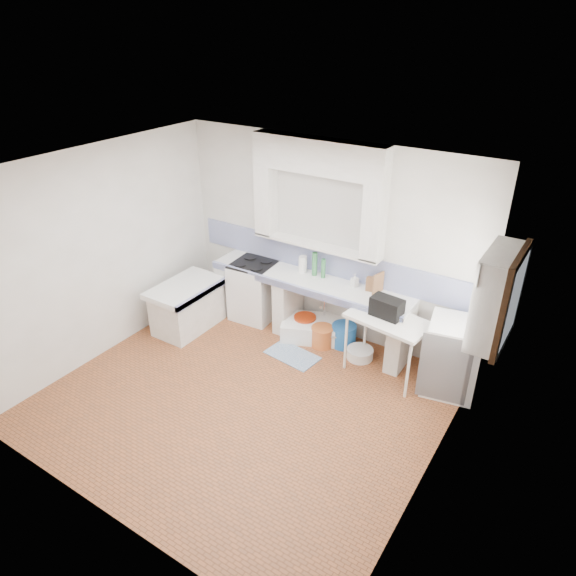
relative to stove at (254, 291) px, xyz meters
The scene contains 36 objects.
floor 2.03m from the stove, 57.99° to the right, with size 4.50×4.50×0.00m, color brown.
ceiling 3.08m from the stove, 57.99° to the right, with size 4.50×4.50×0.00m, color white.
wall_back 1.46m from the stove, 16.76° to the left, with size 4.50×4.50×0.00m, color silver.
wall_front 3.95m from the stove, 74.06° to the right, with size 4.50×4.50×0.00m, color silver.
wall_left 2.28m from the stove, 125.44° to the right, with size 4.50×4.50×0.00m, color silver.
wall_right 3.83m from the stove, 27.01° to the right, with size 4.50×4.50×0.00m, color silver.
alcove_mass 2.35m from the stove, 11.39° to the left, with size 1.90×0.25×0.45m, color silver.
window_frame 3.70m from the stove, ahead, with size 0.35×0.86×1.06m, color #341F10.
lace_valance 3.70m from the stove, ahead, with size 0.01×0.84×0.24m, color white.
counter_slab 1.04m from the stove, ahead, with size 3.00×0.60×0.08m, color white.
counter_lip 1.07m from the stove, 15.45° to the right, with size 3.00×0.04×0.10m, color navy.
counter_pier_left 0.45m from the stove, behind, with size 0.20×0.55×0.82m, color silver.
counter_pier_mid 0.60m from the stove, ahead, with size 0.20×0.55×0.82m, color silver.
counter_pier_right 2.35m from the stove, ahead, with size 0.20×0.55×0.82m, color silver.
peninsula_top 1.04m from the stove, 129.60° to the right, with size 0.70×1.10×0.08m, color white.
peninsula_base 1.02m from the stove, 129.60° to the right, with size 0.60×1.00×0.62m, color silver.
peninsula_lip 0.87m from the stove, 112.10° to the right, with size 0.04×1.10×0.10m, color navy.
backsplash 1.28m from the stove, 16.01° to the left, with size 4.27×0.03×0.40m, color navy.
stove is the anchor object (origin of this frame).
sink 1.15m from the stove, ahead, with size 1.00×0.54×0.24m, color white.
side_table 2.28m from the stove, ahead, with size 1.01×0.56×0.04m, color white.
fridge 3.07m from the stove, ahead, with size 0.62×0.62×0.95m, color white.
bucket_red 0.96m from the stove, ahead, with size 0.32×0.32×0.30m, color #AA2D0B.
bucket_orange 1.31m from the stove, ahead, with size 0.31×0.31×0.29m, color #CA632C.
bucket_blue 1.55m from the stove, ahead, with size 0.35×0.35×0.32m, color #1C60B3.
basin_white 1.90m from the stove, ahead, with size 0.36×0.36×0.14m, color white.
water_bottle_a 1.01m from the stove, ahead, with size 0.08×0.08×0.30m, color silver.
water_bottle_b 1.38m from the stove, ahead, with size 0.07×0.07×0.27m, color silver.
black_bag 2.29m from the stove, ahead, with size 0.39×0.22×0.25m, color black.
green_bottle_a 1.15m from the stove, ahead, with size 0.08×0.08×0.34m, color #337840.
green_bottle_b 1.26m from the stove, ahead, with size 0.06×0.06×0.28m, color #337840.
knife_block 1.89m from the stove, ahead, with size 0.10×0.08×0.19m, color brown.
cutting_board 2.01m from the stove, ahead, with size 0.02×0.21×0.29m, color brown.
paper_towel 0.97m from the stove, 12.32° to the left, with size 0.12×0.12×0.24m, color white.
soap_bottle 1.68m from the stove, ahead, with size 0.08×0.09×0.18m, color white.
rug 1.28m from the stove, 28.73° to the right, with size 0.72×0.41×0.01m, color #2E5687.
Camera 1 is at (3.14, -3.88, 4.17)m, focal length 32.39 mm.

